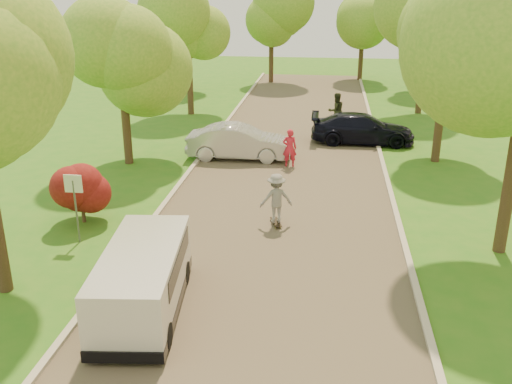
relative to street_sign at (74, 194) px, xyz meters
The scene contains 21 objects.
ground 7.22m from the street_sign, 34.59° to the right, with size 100.00×100.00×0.00m, color #2D701A.
road 7.22m from the street_sign, 34.59° to the left, with size 8.00×60.00×0.01m, color #4C4438.
curb_left 4.62m from the street_sign, 66.37° to the left, with size 0.18×60.00×0.12m, color #B2AD9E.
curb_right 10.74m from the street_sign, 22.10° to the left, with size 0.18×60.00×0.12m, color #B2AD9E.
street_sign is the anchor object (origin of this frame).
red_shrub 1.65m from the street_sign, 108.43° to the left, with size 1.70×1.70×1.95m.
tree_l_midb 8.61m from the street_sign, 97.22° to the left, with size 4.30×4.20×6.62m.
tree_l_far 18.43m from the street_sign, 91.87° to the left, with size 4.92×4.80×7.79m.
tree_r_midb 16.27m from the street_sign, 38.90° to the left, with size 4.51×4.40×7.01m.
tree_r_far 24.25m from the street_sign, 56.91° to the left, with size 5.33×5.20×8.34m.
tree_bg_a 26.44m from the street_sign, 96.53° to the left, with size 5.12×5.00×7.72m.
tree_bg_b 31.57m from the street_sign, 63.40° to the left, with size 5.12×5.00×7.95m.
tree_bg_c 30.35m from the street_sign, 84.26° to the left, with size 4.92×4.80×7.33m.
tree_bg_d 33.74m from the street_sign, 72.61° to the left, with size 5.12×5.00×7.72m.
minivan 4.79m from the street_sign, 47.67° to the right, with size 2.17×4.54×1.63m.
silver_sedan 9.96m from the street_sign, 69.37° to the left, with size 1.61×4.63×1.52m, color #B3B4B8.
dark_sedan 15.61m from the street_sign, 54.28° to the left, with size 2.03×5.01×1.45m, color black.
longboard 6.38m from the street_sign, 19.54° to the left, with size 0.47×0.88×0.10m.
skateboarder 6.24m from the street_sign, 19.54° to the left, with size 1.07×0.61×1.65m, color gray.
person_striped 10.23m from the street_sign, 55.17° to the left, with size 0.60×0.40×1.66m, color red.
person_olive 17.36m from the street_sign, 63.24° to the left, with size 0.94×0.73×1.93m, color #262E1B.
Camera 1 is at (1.59, -11.05, 7.53)m, focal length 40.00 mm.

